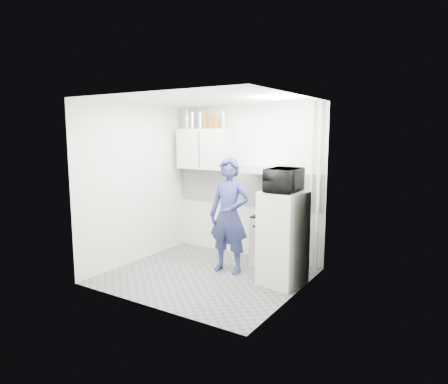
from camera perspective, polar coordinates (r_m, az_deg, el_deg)
The scene contains 24 objects.
floor at distance 6.14m, azimuth -2.63°, elevation -11.87°, with size 2.80×2.80×0.00m, color #5F5F5F.
ceiling at distance 5.78m, azimuth -2.81°, elevation 13.09°, with size 2.80×2.80×0.00m, color white.
wall_back at distance 6.87m, azimuth 3.28°, elevation 1.49°, with size 2.80×2.80×0.00m, color beige.
wall_left at distance 6.71m, azimuth -12.56°, elevation 1.14°, with size 2.60×2.60×0.00m, color beige.
wall_right at distance 5.15m, azimuth 10.15°, elevation -0.97°, with size 2.60×2.60×0.00m, color beige.
person at distance 6.10m, azimuth 0.73°, elevation -3.35°, with size 0.64×0.42×1.77m, color navy.
stove at distance 6.57m, azimuth 6.50°, elevation -6.94°, with size 0.49×0.49×0.79m, color beige.
fridge at distance 5.69m, azimuth 8.39°, elevation -6.59°, with size 0.55×0.55×1.33m, color silver.
stove_top at distance 6.47m, azimuth 6.56°, elevation -3.46°, with size 0.47×0.47×0.03m, color black.
saucepan at distance 6.56m, azimuth 6.15°, elevation -2.75°, with size 0.17×0.17×0.09m, color silver.
microwave at distance 5.53m, azimuth 8.57°, elevation 1.70°, with size 0.40×0.59×0.32m, color black.
bottle_a at distance 7.30m, azimuth -5.32°, elevation 10.27°, with size 0.08×0.08×0.34m, color #B2B7BC.
bottle_b at distance 7.23m, azimuth -4.56°, elevation 10.11°, with size 0.07×0.07×0.29m, color silver.
bottle_c at distance 7.13m, azimuth -3.44°, elevation 10.18°, with size 0.07×0.07×0.30m, color silver.
bottle_d at distance 7.07m, azimuth -2.78°, elevation 10.40°, with size 0.08×0.08×0.35m, color brown.
canister_a at distance 6.98m, azimuth -1.72°, elevation 9.86°, with size 0.08×0.08×0.21m, color brown.
canister_b at distance 6.94m, azimuth -1.17°, elevation 9.76°, with size 0.09×0.09×0.18m, color brown.
bottle_e at distance 6.86m, azimuth -0.10°, elevation 10.25°, with size 0.07×0.07×0.29m, color silver.
upper_cabinet at distance 7.07m, azimuth -2.73°, elevation 6.17°, with size 1.00×0.35×0.70m, color silver.
range_hood at distance 6.41m, azimuth 5.73°, elevation 3.39°, with size 0.60×0.50×0.14m, color beige.
backsplash at distance 6.87m, azimuth 3.21°, elevation 0.65°, with size 2.74×0.03×0.60m, color white.
pipe_a at distance 6.27m, azimuth 13.35°, elevation 0.60°, with size 0.05×0.05×2.60m, color beige.
pipe_b at distance 6.31m, azimuth 12.33°, elevation 0.69°, with size 0.04×0.04×2.60m, color beige.
ceiling_spot_fixture at distance 5.45m, azimuth 7.33°, elevation 13.00°, with size 0.10×0.10×0.02m, color white.
Camera 1 is at (3.31, -4.71, 2.13)m, focal length 32.00 mm.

